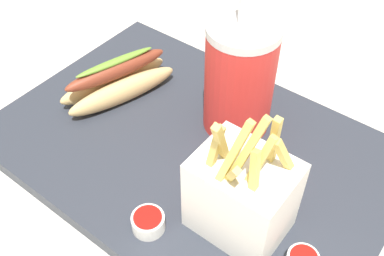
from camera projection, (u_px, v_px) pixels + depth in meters
name	position (u px, v px, depth m)	size (l,w,h in m)	color
ground_plane	(192.00, 160.00, 0.60)	(2.40, 2.40, 0.02)	silver
food_tray	(192.00, 150.00, 0.59)	(0.50, 0.34, 0.02)	#2D333D
soda_cup	(240.00, 78.00, 0.55)	(0.09, 0.09, 0.23)	red
fries_basket	(242.00, 195.00, 0.46)	(0.10, 0.08, 0.17)	white
hot_dog_1	(118.00, 81.00, 0.63)	(0.10, 0.17, 0.06)	#DBB775
ketchup_cup_1	(148.00, 222.00, 0.49)	(0.04, 0.04, 0.02)	white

